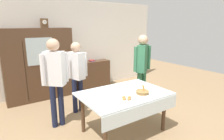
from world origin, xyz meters
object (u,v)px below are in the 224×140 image
tea_cup_near_left (132,87)px  person_behind_table_left (142,63)px  spoon_far_right (153,89)px  tea_cup_far_right (84,94)px  bread_basket (142,92)px  wall_cabinet (39,65)px  dining_table (125,99)px  person_beside_shelf (55,74)px  tea_cup_mid_left (98,93)px  person_by_cabinet (77,71)px  book_stack (92,61)px  spoon_mid_left (114,94)px  bookshelf_low (92,74)px  mantel_clock (44,23)px  spoon_front_edge (133,94)px  pastry_plate (127,99)px

tea_cup_near_left → person_behind_table_left: (0.80, 0.61, 0.28)m
spoon_far_right → tea_cup_far_right: bearing=159.1°
bread_basket → wall_cabinet: bearing=112.4°
dining_table → person_behind_table_left: size_ratio=0.91×
person_behind_table_left → spoon_far_right: bearing=-120.8°
person_beside_shelf → tea_cup_mid_left: bearing=-52.5°
person_beside_shelf → person_behind_table_left: person_behind_table_left is taller
tea_cup_far_right → tea_cup_near_left: (0.95, -0.18, 0.00)m
dining_table → tea_cup_near_left: bearing=27.3°
spoon_far_right → person_by_cabinet: (-0.95, 1.42, 0.21)m
tea_cup_far_right → spoon_far_right: (1.22, -0.47, -0.02)m
wall_cabinet → spoon_far_right: bearing=-61.8°
tea_cup_mid_left → person_by_cabinet: 1.08m
book_stack → spoon_mid_left: 2.71m
dining_table → person_by_cabinet: (-0.39, 1.28, 0.32)m
bread_basket → spoon_far_right: bread_basket is taller
bread_basket → spoon_far_right: (0.32, 0.05, -0.03)m
person_behind_table_left → tea_cup_mid_left: bearing=-160.7°
dining_table → wall_cabinet: (-0.90, 2.59, 0.28)m
tea_cup_near_left → person_behind_table_left: 1.05m
bookshelf_low → person_behind_table_left: (0.39, -1.88, 0.65)m
mantel_clock → spoon_far_right: (1.24, -2.72, -1.25)m
tea_cup_near_left → tea_cup_mid_left: bearing=174.9°
mantel_clock → bread_basket: 3.17m
spoon_far_right → person_behind_table_left: person_behind_table_left is taller
spoon_front_edge → wall_cabinet: bearing=109.9°
tea_cup_near_left → wall_cabinet: bearing=116.0°
book_stack → spoon_far_right: (-0.14, -2.78, -0.11)m
tea_cup_mid_left → spoon_front_edge: 0.62m
wall_cabinet → spoon_far_right: 3.10m
spoon_far_right → person_by_cabinet: size_ratio=0.07×
bread_basket → tea_cup_far_right: bearing=150.1°
tea_cup_far_right → person_by_cabinet: 1.00m
tea_cup_near_left → spoon_far_right: tea_cup_near_left is taller
tea_cup_far_right → person_beside_shelf: bearing=119.4°
bread_basket → mantel_clock: bearing=108.5°
person_behind_table_left → tea_cup_far_right: bearing=-166.4°
dining_table → spoon_front_edge: 0.18m
tea_cup_near_left → person_beside_shelf: size_ratio=0.07×
book_stack → spoon_far_right: book_stack is taller
tea_cup_mid_left → spoon_far_right: bearing=-19.2°
tea_cup_far_right → person_beside_shelf: 0.72m
wall_cabinet → bread_basket: 3.01m
pastry_plate → spoon_front_edge: 0.27m
tea_cup_near_left → person_by_cabinet: size_ratio=0.08×
mantel_clock → tea_cup_far_right: 2.57m
bookshelf_low → person_behind_table_left: size_ratio=0.65×
tea_cup_far_right → bread_basket: (0.90, -0.52, 0.01)m
spoon_far_right → spoon_mid_left: bearing=163.9°
mantel_clock → spoon_mid_left: mantel_clock is taller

